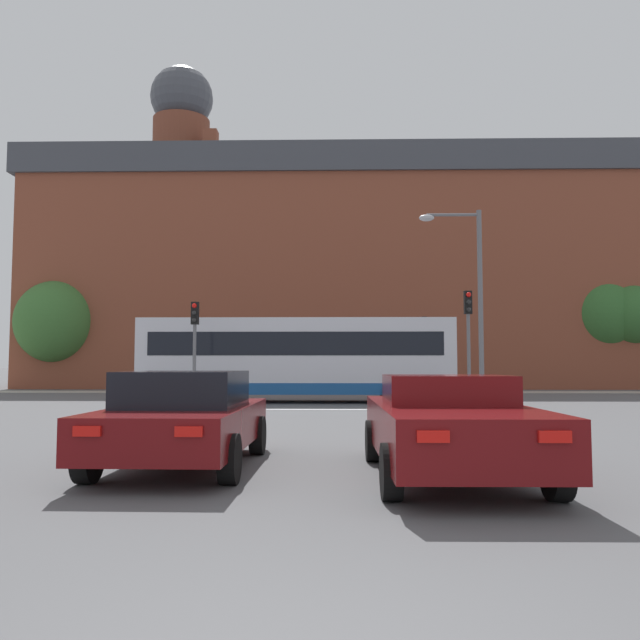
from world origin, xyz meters
name	(u,v)px	position (x,y,z in m)	size (l,w,h in m)	color
stop_line_strip	(327,409)	(0.00, 18.19, 0.00)	(7.64, 0.30, 0.01)	silver
far_pavement	(329,392)	(0.00, 30.95, 0.01)	(68.49, 2.50, 0.01)	#A09B91
brick_civic_building	(371,271)	(2.80, 39.29, 7.77)	(45.30, 10.65, 22.16)	brown
car_saloon_left	(185,418)	(-2.00, 6.54, 0.72)	(2.09, 4.28, 1.41)	#600C0F
car_roadster_right	(449,425)	(1.75, 5.76, 0.70)	(2.08, 4.55, 1.36)	#600C0F
bus_crossing_lead	(297,357)	(-1.23, 22.09, 1.77)	(12.24, 2.65, 3.28)	silver
traffic_light_far_left	(238,342)	(-4.79, 30.00, 2.66)	(0.26, 0.31, 3.94)	slate
traffic_light_near_right	(468,329)	(4.86, 18.73, 2.72)	(0.26, 0.31, 4.03)	slate
traffic_light_far_right	(425,341)	(5.11, 30.59, 2.72)	(0.26, 0.31, 4.03)	slate
traffic_light_near_left	(195,335)	(-4.69, 19.22, 2.52)	(0.26, 0.31, 3.71)	slate
street_lamp_junction	(469,286)	(4.67, 17.67, 4.06)	(2.06, 0.36, 6.58)	slate
pedestrian_waiting	(377,375)	(2.66, 31.63, 0.92)	(0.42, 0.45, 1.58)	black
tree_by_building	(56,322)	(-16.61, 34.65, 4.05)	(4.75, 4.75, 6.55)	#4C3823
tree_kerbside	(629,316)	(18.01, 34.96, 4.40)	(3.62, 3.62, 6.32)	#4C3823
tree_distant	(600,316)	(16.56, 35.57, 4.45)	(4.37, 4.37, 6.76)	#4C3823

